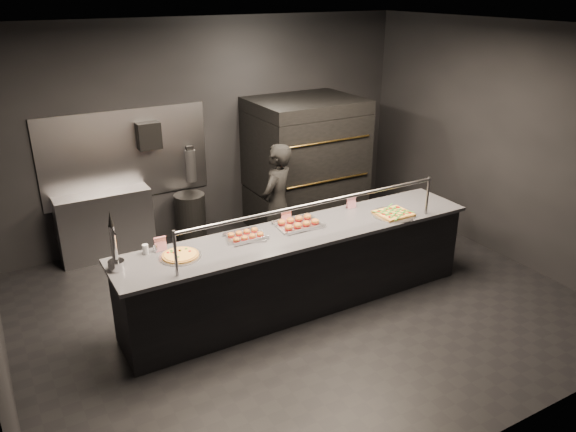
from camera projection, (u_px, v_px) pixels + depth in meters
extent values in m
plane|color=black|center=(301.00, 304.00, 6.40)|extent=(6.00, 6.00, 0.00)
plane|color=black|center=(303.00, 28.00, 5.25)|extent=(6.00, 6.00, 0.00)
cube|color=black|center=(210.00, 129.00, 7.83)|extent=(6.00, 0.04, 3.00)
cube|color=black|center=(490.00, 284.00, 3.82)|extent=(6.00, 0.04, 3.00)
cube|color=black|center=(502.00, 142.00, 7.20)|extent=(0.04, 5.00, 3.00)
cube|color=#99999E|center=(126.00, 156.00, 7.34)|extent=(2.20, 0.02, 1.20)
cube|color=black|center=(301.00, 270.00, 6.23)|extent=(4.00, 0.70, 0.88)
cube|color=#323237|center=(301.00, 232.00, 6.06)|extent=(4.10, 0.78, 0.04)
cylinder|color=#99999E|center=(176.00, 254.00, 5.04)|extent=(0.03, 0.03, 0.45)
cylinder|color=#99999E|center=(427.00, 196.00, 6.41)|extent=(0.03, 0.03, 0.45)
cylinder|color=#99999E|center=(317.00, 203.00, 5.65)|extent=(3.00, 0.04, 0.04)
cube|color=black|center=(304.00, 207.00, 8.36)|extent=(1.50, 1.15, 0.60)
cube|color=black|center=(305.00, 169.00, 8.13)|extent=(1.50, 1.20, 0.55)
cube|color=black|center=(305.00, 131.00, 7.92)|extent=(1.50, 1.20, 0.55)
cube|color=black|center=(306.00, 105.00, 7.77)|extent=(1.50, 1.20, 0.18)
cylinder|color=gold|center=(329.00, 181.00, 7.63)|extent=(1.30, 0.02, 0.02)
cylinder|color=gold|center=(330.00, 141.00, 7.42)|extent=(1.30, 0.02, 0.02)
cube|color=#99999E|center=(106.00, 225.00, 7.36)|extent=(1.20, 0.35, 0.90)
cube|color=black|center=(149.00, 136.00, 7.31)|extent=(0.30, 0.20, 0.35)
cylinder|color=#B2B2B7|center=(191.00, 166.00, 7.76)|extent=(0.14, 0.14, 0.45)
cube|color=black|center=(190.00, 148.00, 7.67)|extent=(0.10, 0.06, 0.06)
cylinder|color=silver|center=(116.00, 265.00, 5.22)|extent=(0.15, 0.15, 0.09)
cylinder|color=silver|center=(114.00, 246.00, 5.14)|extent=(0.05, 0.05, 0.39)
cylinder|color=silver|center=(114.00, 232.00, 5.01)|extent=(0.02, 0.11, 0.02)
cone|color=black|center=(110.00, 219.00, 5.04)|extent=(0.05, 0.05, 0.15)
cylinder|color=silver|center=(181.00, 256.00, 5.47)|extent=(0.41, 0.41, 0.01)
cylinder|color=#AF8138|center=(180.00, 255.00, 5.47)|extent=(0.36, 0.36, 0.02)
cylinder|color=#EBB84C|center=(180.00, 254.00, 5.46)|extent=(0.31, 0.31, 0.01)
cube|color=silver|center=(246.00, 237.00, 5.88)|extent=(0.47, 0.40, 0.02)
ellipsoid|color=#9F5322|center=(236.00, 239.00, 5.75)|extent=(0.07, 0.07, 0.05)
ellipsoid|color=#9F5322|center=(231.00, 235.00, 5.86)|extent=(0.07, 0.07, 0.05)
ellipsoid|color=#9F5322|center=(244.00, 238.00, 5.79)|extent=(0.07, 0.07, 0.05)
ellipsoid|color=#9F5322|center=(239.00, 233.00, 5.90)|extent=(0.07, 0.07, 0.05)
ellipsoid|color=#9F5322|center=(252.00, 236.00, 5.83)|extent=(0.07, 0.07, 0.05)
ellipsoid|color=#9F5322|center=(247.00, 231.00, 5.94)|extent=(0.07, 0.07, 0.05)
ellipsoid|color=#9F5322|center=(260.00, 234.00, 5.88)|extent=(0.07, 0.07, 0.05)
ellipsoid|color=#9F5322|center=(254.00, 229.00, 5.98)|extent=(0.07, 0.07, 0.05)
cube|color=silver|center=(298.00, 225.00, 6.17)|extent=(0.52, 0.41, 0.02)
ellipsoid|color=#9F5322|center=(289.00, 227.00, 6.02)|extent=(0.09, 0.09, 0.06)
ellipsoid|color=#9F5322|center=(282.00, 222.00, 6.15)|extent=(0.09, 0.09, 0.06)
ellipsoid|color=#9F5322|center=(298.00, 225.00, 6.07)|extent=(0.09, 0.09, 0.06)
ellipsoid|color=#9F5322|center=(290.00, 220.00, 6.20)|extent=(0.09, 0.09, 0.06)
ellipsoid|color=#9F5322|center=(306.00, 223.00, 6.12)|extent=(0.09, 0.09, 0.06)
ellipsoid|color=#9F5322|center=(299.00, 218.00, 6.25)|extent=(0.09, 0.09, 0.06)
ellipsoid|color=#9F5322|center=(315.00, 221.00, 6.17)|extent=(0.09, 0.09, 0.06)
ellipsoid|color=#9F5322|center=(307.00, 216.00, 6.30)|extent=(0.09, 0.09, 0.06)
cylinder|color=silver|center=(393.00, 215.00, 6.45)|extent=(0.49, 0.49, 0.01)
cube|color=#AF8138|center=(393.00, 213.00, 6.44)|extent=(0.39, 0.35, 0.02)
cube|color=#EBB84C|center=(393.00, 212.00, 6.44)|extent=(0.37, 0.33, 0.01)
cube|color=green|center=(394.00, 212.00, 6.44)|extent=(0.35, 0.31, 0.01)
cylinder|color=silver|center=(145.00, 249.00, 5.51)|extent=(0.06, 0.06, 0.10)
cylinder|color=silver|center=(156.00, 248.00, 5.56)|extent=(0.04, 0.04, 0.08)
cube|color=white|center=(160.00, 244.00, 5.57)|extent=(0.12, 0.04, 0.15)
cube|color=white|center=(286.00, 216.00, 6.23)|extent=(0.12, 0.04, 0.15)
cube|color=white|center=(351.00, 202.00, 6.64)|extent=(0.12, 0.04, 0.15)
cylinder|color=black|center=(191.00, 218.00, 7.84)|extent=(0.42, 0.42, 0.70)
imported|color=black|center=(277.00, 204.00, 7.13)|extent=(0.69, 0.64, 1.58)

